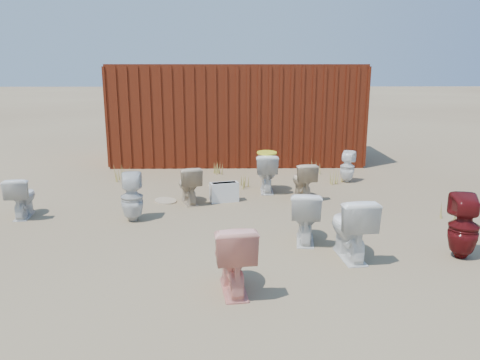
{
  "coord_description": "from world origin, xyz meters",
  "views": [
    {
      "loc": [
        -0.14,
        -6.79,
        2.35
      ],
      "look_at": [
        0.0,
        0.6,
        0.55
      ],
      "focal_mm": 35.0,
      "sensor_mm": 36.0,
      "label": 1
    }
  ],
  "objects_px": {
    "toilet_front_e": "(305,216)",
    "toilet_front_a": "(22,197)",
    "toilet_front_pink": "(233,256)",
    "shipping_container": "(237,113)",
    "toilet_back_e": "(347,167)",
    "toilet_back_beige_left": "(189,185)",
    "toilet_front_c": "(351,227)",
    "toilet_back_a": "(132,197)",
    "toilet_front_maroon": "(464,227)",
    "toilet_back_beige_right": "(303,180)",
    "loose_tank": "(224,192)",
    "toilet_back_yellowlid": "(267,173)"
  },
  "relations": [
    {
      "from": "shipping_container",
      "to": "toilet_back_a",
      "type": "bearing_deg",
      "value": -108.59
    },
    {
      "from": "toilet_back_beige_left",
      "to": "toilet_back_beige_right",
      "type": "xyz_separation_m",
      "value": [
        2.05,
        0.27,
        0.0
      ]
    },
    {
      "from": "toilet_back_beige_right",
      "to": "toilet_back_yellowlid",
      "type": "distance_m",
      "value": 0.79
    },
    {
      "from": "loose_tank",
      "to": "toilet_front_c",
      "type": "bearing_deg",
      "value": -72.89
    },
    {
      "from": "toilet_front_c",
      "to": "shipping_container",
      "type": "bearing_deg",
      "value": -84.24
    },
    {
      "from": "toilet_front_e",
      "to": "toilet_back_beige_left",
      "type": "xyz_separation_m",
      "value": [
        -1.76,
        1.89,
        -0.03
      ]
    },
    {
      "from": "toilet_front_e",
      "to": "toilet_back_beige_right",
      "type": "height_order",
      "value": "toilet_front_e"
    },
    {
      "from": "toilet_front_pink",
      "to": "toilet_front_maroon",
      "type": "bearing_deg",
      "value": -171.15
    },
    {
      "from": "toilet_front_c",
      "to": "toilet_front_maroon",
      "type": "height_order",
      "value": "toilet_front_maroon"
    },
    {
      "from": "toilet_back_yellowlid",
      "to": "loose_tank",
      "type": "distance_m",
      "value": 1.08
    },
    {
      "from": "toilet_front_a",
      "to": "toilet_back_beige_left",
      "type": "relative_size",
      "value": 0.99
    },
    {
      "from": "toilet_back_a",
      "to": "toilet_back_beige_left",
      "type": "xyz_separation_m",
      "value": [
        0.79,
        0.97,
        -0.04
      ]
    },
    {
      "from": "toilet_front_e",
      "to": "toilet_front_maroon",
      "type": "bearing_deg",
      "value": 169.82
    },
    {
      "from": "toilet_front_e",
      "to": "toilet_front_a",
      "type": "bearing_deg",
      "value": -7.43
    },
    {
      "from": "shipping_container",
      "to": "loose_tank",
      "type": "relative_size",
      "value": 12.0
    },
    {
      "from": "loose_tank",
      "to": "toilet_back_yellowlid",
      "type": "bearing_deg",
      "value": 25.15
    },
    {
      "from": "loose_tank",
      "to": "toilet_back_a",
      "type": "bearing_deg",
      "value": -159.2
    },
    {
      "from": "toilet_front_pink",
      "to": "toilet_back_e",
      "type": "xyz_separation_m",
      "value": [
        2.39,
        4.8,
        -0.07
      ]
    },
    {
      "from": "toilet_front_pink",
      "to": "toilet_back_e",
      "type": "relative_size",
      "value": 1.2
    },
    {
      "from": "toilet_front_c",
      "to": "toilet_front_e",
      "type": "bearing_deg",
      "value": -56.0
    },
    {
      "from": "toilet_front_pink",
      "to": "toilet_back_a",
      "type": "relative_size",
      "value": 1.03
    },
    {
      "from": "toilet_front_pink",
      "to": "shipping_container",
      "type": "bearing_deg",
      "value": -98.34
    },
    {
      "from": "toilet_front_a",
      "to": "toilet_back_a",
      "type": "relative_size",
      "value": 0.87
    },
    {
      "from": "toilet_front_pink",
      "to": "toilet_back_beige_right",
      "type": "xyz_separation_m",
      "value": [
        1.29,
        3.61,
        -0.06
      ]
    },
    {
      "from": "toilet_front_maroon",
      "to": "toilet_front_e",
      "type": "bearing_deg",
      "value": -6.85
    },
    {
      "from": "shipping_container",
      "to": "toilet_front_c",
      "type": "height_order",
      "value": "shipping_container"
    },
    {
      "from": "toilet_front_e",
      "to": "toilet_back_beige_right",
      "type": "xyz_separation_m",
      "value": [
        0.29,
        2.17,
        -0.03
      ]
    },
    {
      "from": "toilet_front_c",
      "to": "loose_tank",
      "type": "relative_size",
      "value": 1.62
    },
    {
      "from": "shipping_container",
      "to": "toilet_back_beige_right",
      "type": "bearing_deg",
      "value": -72.84
    },
    {
      "from": "toilet_front_a",
      "to": "toilet_back_beige_left",
      "type": "bearing_deg",
      "value": -170.95
    },
    {
      "from": "shipping_container",
      "to": "toilet_back_e",
      "type": "bearing_deg",
      "value": -48.51
    },
    {
      "from": "toilet_front_pink",
      "to": "toilet_back_a",
      "type": "distance_m",
      "value": 2.83
    },
    {
      "from": "shipping_container",
      "to": "toilet_back_beige_right",
      "type": "height_order",
      "value": "shipping_container"
    },
    {
      "from": "toilet_back_beige_left",
      "to": "toilet_back_e",
      "type": "xyz_separation_m",
      "value": [
        3.16,
        1.47,
        -0.01
      ]
    },
    {
      "from": "toilet_back_beige_left",
      "to": "toilet_back_beige_right",
      "type": "height_order",
      "value": "toilet_back_beige_right"
    },
    {
      "from": "toilet_front_a",
      "to": "toilet_front_e",
      "type": "distance_m",
      "value": 4.5
    },
    {
      "from": "toilet_back_yellowlid",
      "to": "toilet_back_e",
      "type": "xyz_separation_m",
      "value": [
        1.73,
        0.72,
        -0.05
      ]
    },
    {
      "from": "toilet_front_maroon",
      "to": "toilet_back_beige_right",
      "type": "height_order",
      "value": "toilet_front_maroon"
    },
    {
      "from": "toilet_front_pink",
      "to": "toilet_front_maroon",
      "type": "distance_m",
      "value": 3.0
    },
    {
      "from": "toilet_front_e",
      "to": "toilet_back_a",
      "type": "xyz_separation_m",
      "value": [
        -2.55,
        0.93,
        0.01
      ]
    },
    {
      "from": "toilet_front_pink",
      "to": "toilet_front_c",
      "type": "bearing_deg",
      "value": -156.8
    },
    {
      "from": "toilet_back_beige_right",
      "to": "toilet_back_e",
      "type": "bearing_deg",
      "value": -141.33
    },
    {
      "from": "loose_tank",
      "to": "toilet_back_e",
      "type": "bearing_deg",
      "value": 13.54
    },
    {
      "from": "toilet_front_c",
      "to": "toilet_back_beige_right",
      "type": "bearing_deg",
      "value": -92.09
    },
    {
      "from": "toilet_back_beige_left",
      "to": "shipping_container",
      "type": "bearing_deg",
      "value": -119.37
    },
    {
      "from": "toilet_front_maroon",
      "to": "toilet_back_beige_left",
      "type": "relative_size",
      "value": 1.22
    },
    {
      "from": "toilet_front_c",
      "to": "toilet_back_beige_left",
      "type": "distance_m",
      "value": 3.33
    },
    {
      "from": "toilet_back_e",
      "to": "shipping_container",
      "type": "bearing_deg",
      "value": -20.84
    },
    {
      "from": "loose_tank",
      "to": "toilet_front_pink",
      "type": "bearing_deg",
      "value": -103.01
    },
    {
      "from": "toilet_front_maroon",
      "to": "toilet_back_a",
      "type": "xyz_separation_m",
      "value": [
        -4.44,
        1.53,
        -0.03
      ]
    }
  ]
}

